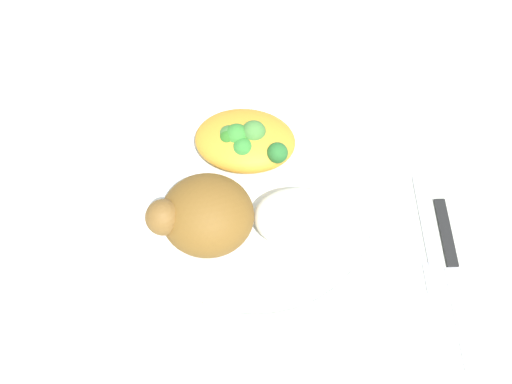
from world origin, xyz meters
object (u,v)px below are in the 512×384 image
plate (256,201)px  knife (453,265)px  mac_cheese_with_broccoli (245,140)px  roasted_chicken (204,215)px  fork (428,238)px  rice_pile (305,220)px

plate → knife: plate is taller
mac_cheese_with_broccoli → roasted_chicken: bearing=74.4°
roasted_chicken → mac_cheese_with_broccoli: (-0.03, -0.10, -0.02)m
roasted_chicken → fork: bearing=-174.2°
plate → mac_cheese_with_broccoli: mac_cheese_with_broccoli is taller
roasted_chicken → knife: 0.27m
mac_cheese_with_broccoli → fork: 0.23m
roasted_chicken → rice_pile: roasted_chicken is taller
fork → knife: bearing=130.0°
roasted_chicken → rice_pile: 0.10m
rice_pile → knife: size_ratio=0.55×
roasted_chicken → mac_cheese_with_broccoli: 0.11m
rice_pile → roasted_chicken: bearing=7.1°
plate → knife: 0.22m
roasted_chicken → knife: bearing=178.7°
plate → mac_cheese_with_broccoli: (0.02, -0.06, 0.03)m
roasted_chicken → fork: size_ratio=0.73×
plate → fork: bearing=173.6°
mac_cheese_with_broccoli → knife: 0.26m
rice_pile → mac_cheese_with_broccoli: size_ratio=0.93×
plate → roasted_chicken: roasted_chicken is taller
plate → roasted_chicken: size_ratio=2.67×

